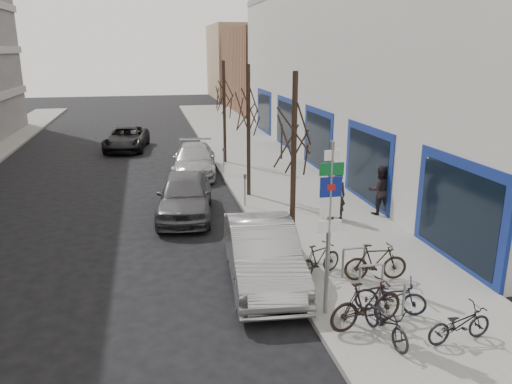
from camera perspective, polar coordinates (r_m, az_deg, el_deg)
name	(u,v)px	position (r m, az deg, el deg)	size (l,w,h in m)	color
ground	(224,330)	(11.64, -3.73, -15.45)	(120.00, 120.00, 0.00)	black
sidewalk_east	(292,193)	(21.54, 4.13, -0.16)	(5.00, 70.00, 0.15)	slate
commercial_building	(476,68)	(31.72, 23.83, 12.80)	(20.00, 32.00, 10.00)	#B7B7B2
brick_building_far	(291,70)	(51.90, 3.99, 13.73)	(12.00, 14.00, 8.00)	brown
tan_building_far	(262,61)	(66.53, 0.73, 14.71)	(13.00, 12.00, 9.00)	#937A5B
highway_sign_pole	(329,219)	(11.13, 8.37, -3.10)	(0.55, 0.10, 4.20)	gray
bike_rack	(371,276)	(12.84, 13.03, -9.33)	(0.66, 2.26, 0.83)	gray
tree_near	(294,122)	(14.05, 4.41, 7.94)	(1.80, 1.80, 5.50)	black
tree_mid	(248,100)	(20.32, -0.88, 10.49)	(1.80, 1.80, 5.50)	black
tree_far	(224,88)	(26.70, -3.69, 11.79)	(1.80, 1.80, 5.50)	black
meter_front	(282,237)	(14.27, 2.97, -5.16)	(0.10, 0.08, 1.27)	gray
meter_mid	(245,187)	(19.37, -1.27, 0.61)	(0.10, 0.08, 1.27)	gray
meter_back	(224,158)	(24.64, -3.71, 3.94)	(0.10, 0.08, 1.27)	gray
bike_near_left	(386,318)	(11.12, 14.66, -13.76)	(0.49, 1.61, 0.98)	black
bike_near_right	(367,303)	(11.42, 12.52, -12.33)	(0.56, 1.87, 1.13)	black
bike_mid_curb	(391,293)	(12.15, 15.14, -11.08)	(0.49, 1.63, 1.00)	black
bike_mid_inner	(319,259)	(13.63, 7.17, -7.65)	(0.47, 1.56, 0.95)	black
bike_far_curb	(460,321)	(11.53, 22.26, -13.50)	(0.46, 1.53, 0.93)	black
bike_far_inner	(376,262)	(13.65, 13.53, -7.75)	(0.51, 1.71, 1.04)	black
parked_car_front	(263,253)	(13.39, 0.77, -7.03)	(1.74, 5.00, 1.65)	#9E9EA3
parked_car_mid	(185,195)	(18.80, -8.13, -0.33)	(1.94, 4.83, 1.65)	#4C4C51
parked_car_back	(195,160)	(25.12, -7.04, 3.66)	(2.06, 5.06, 1.47)	#A2A3A7
lane_car	(127,138)	(32.21, -14.58, 5.95)	(2.34, 5.08, 1.41)	black
pedestrian_near	(337,196)	(18.03, 9.25, -0.46)	(0.63, 0.41, 1.73)	black
pedestrian_far	(379,190)	(18.90, 13.92, 0.24)	(0.68, 0.46, 1.85)	black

